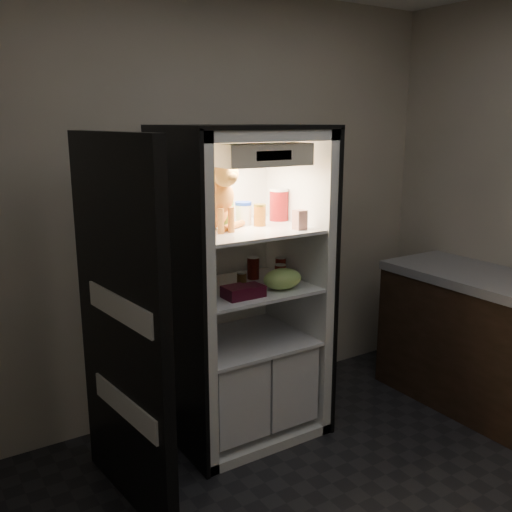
{
  "coord_description": "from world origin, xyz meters",
  "views": [
    {
      "loc": [
        -1.7,
        -1.44,
        1.9
      ],
      "look_at": [
        0.08,
        1.32,
        1.11
      ],
      "focal_mm": 40.0,
      "sensor_mm": 36.0,
      "label": 1
    }
  ],
  "objects_px": {
    "salsa_jar": "(260,215)",
    "berry_box_left": "(236,293)",
    "mayo_tub": "(243,213)",
    "soda_can_c": "(280,275)",
    "grape_bag": "(282,279)",
    "tabby_cat": "(214,201)",
    "pepper_jar": "(279,205)",
    "condiment_jar": "(242,278)",
    "cream_carton": "(300,220)",
    "soda_can_a": "(253,268)",
    "refrigerator": "(239,307)",
    "berry_box_right": "(251,290)",
    "soda_can_b": "(281,267)",
    "parmesan_shaker": "(228,212)"
  },
  "relations": [
    {
      "from": "tabby_cat",
      "to": "berry_box_right",
      "type": "distance_m",
      "value": 0.54
    },
    {
      "from": "tabby_cat",
      "to": "soda_can_a",
      "type": "xyz_separation_m",
      "value": [
        0.3,
        0.06,
        -0.44
      ]
    },
    {
      "from": "tabby_cat",
      "to": "berry_box_right",
      "type": "xyz_separation_m",
      "value": [
        0.1,
        -0.23,
        -0.48
      ]
    },
    {
      "from": "parmesan_shaker",
      "to": "salsa_jar",
      "type": "height_order",
      "value": "parmesan_shaker"
    },
    {
      "from": "soda_can_b",
      "to": "condiment_jar",
      "type": "height_order",
      "value": "soda_can_b"
    },
    {
      "from": "tabby_cat",
      "to": "condiment_jar",
      "type": "relative_size",
      "value": 5.35
    },
    {
      "from": "soda_can_b",
      "to": "salsa_jar",
      "type": "bearing_deg",
      "value": -166.2
    },
    {
      "from": "soda_can_b",
      "to": "grape_bag",
      "type": "xyz_separation_m",
      "value": [
        -0.15,
        -0.23,
        -0.0
      ]
    },
    {
      "from": "salsa_jar",
      "to": "berry_box_right",
      "type": "distance_m",
      "value": 0.47
    },
    {
      "from": "soda_can_a",
      "to": "soda_can_b",
      "type": "height_order",
      "value": "soda_can_a"
    },
    {
      "from": "salsa_jar",
      "to": "pepper_jar",
      "type": "xyz_separation_m",
      "value": [
        0.2,
        0.09,
        0.04
      ]
    },
    {
      "from": "refrigerator",
      "to": "soda_can_b",
      "type": "bearing_deg",
      "value": -0.14
    },
    {
      "from": "salsa_jar",
      "to": "berry_box_left",
      "type": "relative_size",
      "value": 0.96
    },
    {
      "from": "soda_can_b",
      "to": "parmesan_shaker",
      "type": "bearing_deg",
      "value": 178.64
    },
    {
      "from": "berry_box_left",
      "to": "soda_can_b",
      "type": "bearing_deg",
      "value": 27.0
    },
    {
      "from": "mayo_tub",
      "to": "salsa_jar",
      "type": "bearing_deg",
      "value": -52.16
    },
    {
      "from": "cream_carton",
      "to": "soda_can_a",
      "type": "relative_size",
      "value": 0.81
    },
    {
      "from": "cream_carton",
      "to": "soda_can_a",
      "type": "height_order",
      "value": "cream_carton"
    },
    {
      "from": "pepper_jar",
      "to": "berry_box_left",
      "type": "distance_m",
      "value": 0.7
    },
    {
      "from": "grape_bag",
      "to": "soda_can_b",
      "type": "bearing_deg",
      "value": 57.18
    },
    {
      "from": "parmesan_shaker",
      "to": "salsa_jar",
      "type": "distance_m",
      "value": 0.19
    },
    {
      "from": "mayo_tub",
      "to": "condiment_jar",
      "type": "bearing_deg",
      "value": -129.34
    },
    {
      "from": "cream_carton",
      "to": "grape_bag",
      "type": "distance_m",
      "value": 0.36
    },
    {
      "from": "tabby_cat",
      "to": "cream_carton",
      "type": "bearing_deg",
      "value": -36.26
    },
    {
      "from": "refrigerator",
      "to": "condiment_jar",
      "type": "distance_m",
      "value": 0.19
    },
    {
      "from": "salsa_jar",
      "to": "condiment_jar",
      "type": "bearing_deg",
      "value": 170.63
    },
    {
      "from": "refrigerator",
      "to": "soda_can_c",
      "type": "xyz_separation_m",
      "value": [
        0.19,
        -0.15,
        0.21
      ]
    },
    {
      "from": "berry_box_left",
      "to": "mayo_tub",
      "type": "bearing_deg",
      "value": 51.77
    },
    {
      "from": "refrigerator",
      "to": "cream_carton",
      "type": "relative_size",
      "value": 16.93
    },
    {
      "from": "salsa_jar",
      "to": "grape_bag",
      "type": "distance_m",
      "value": 0.4
    },
    {
      "from": "cream_carton",
      "to": "grape_bag",
      "type": "height_order",
      "value": "cream_carton"
    },
    {
      "from": "refrigerator",
      "to": "mayo_tub",
      "type": "distance_m",
      "value": 0.57
    },
    {
      "from": "pepper_jar",
      "to": "soda_can_c",
      "type": "height_order",
      "value": "pepper_jar"
    },
    {
      "from": "pepper_jar",
      "to": "condiment_jar",
      "type": "xyz_separation_m",
      "value": [
        -0.32,
        -0.07,
        -0.41
      ]
    },
    {
      "from": "tabby_cat",
      "to": "mayo_tub",
      "type": "relative_size",
      "value": 3.15
    },
    {
      "from": "tabby_cat",
      "to": "grape_bag",
      "type": "relative_size",
      "value": 1.8
    },
    {
      "from": "refrigerator",
      "to": "parmesan_shaker",
      "type": "distance_m",
      "value": 0.59
    },
    {
      "from": "pepper_jar",
      "to": "berry_box_right",
      "type": "distance_m",
      "value": 0.64
    },
    {
      "from": "soda_can_a",
      "to": "condiment_jar",
      "type": "xyz_separation_m",
      "value": [
        -0.13,
        -0.08,
        -0.03
      ]
    },
    {
      "from": "soda_can_c",
      "to": "grape_bag",
      "type": "height_order",
      "value": "soda_can_c"
    },
    {
      "from": "pepper_jar",
      "to": "soda_can_c",
      "type": "distance_m",
      "value": 0.45
    },
    {
      "from": "soda_can_a",
      "to": "berry_box_right",
      "type": "relative_size",
      "value": 1.11
    },
    {
      "from": "tabby_cat",
      "to": "grape_bag",
      "type": "height_order",
      "value": "tabby_cat"
    },
    {
      "from": "parmesan_shaker",
      "to": "pepper_jar",
      "type": "height_order",
      "value": "pepper_jar"
    },
    {
      "from": "soda_can_c",
      "to": "berry_box_right",
      "type": "relative_size",
      "value": 1.02
    },
    {
      "from": "salsa_jar",
      "to": "grape_bag",
      "type": "bearing_deg",
      "value": -76.86
    },
    {
      "from": "condiment_jar",
      "to": "berry_box_left",
      "type": "xyz_separation_m",
      "value": [
        -0.16,
        -0.21,
        -0.01
      ]
    },
    {
      "from": "tabby_cat",
      "to": "mayo_tub",
      "type": "distance_m",
      "value": 0.24
    },
    {
      "from": "cream_carton",
      "to": "soda_can_a",
      "type": "bearing_deg",
      "value": 109.77
    },
    {
      "from": "mayo_tub",
      "to": "soda_can_c",
      "type": "height_order",
      "value": "mayo_tub"
    }
  ]
}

